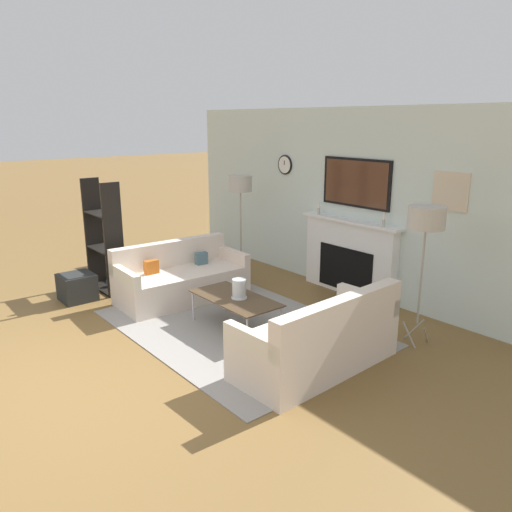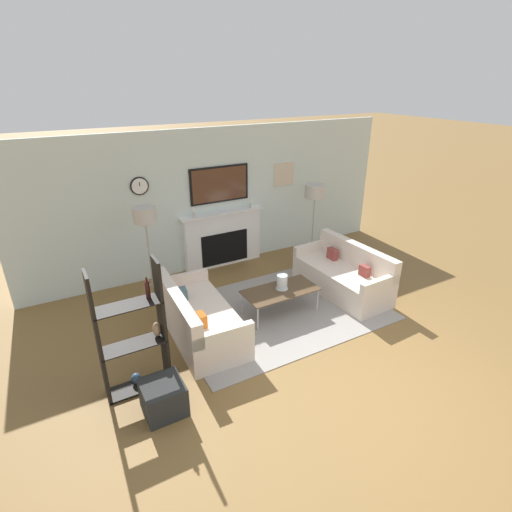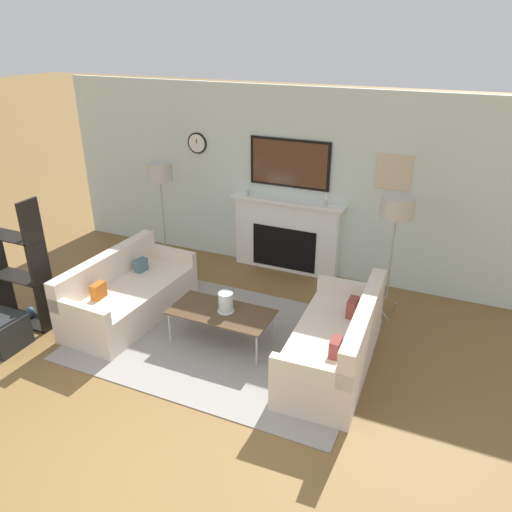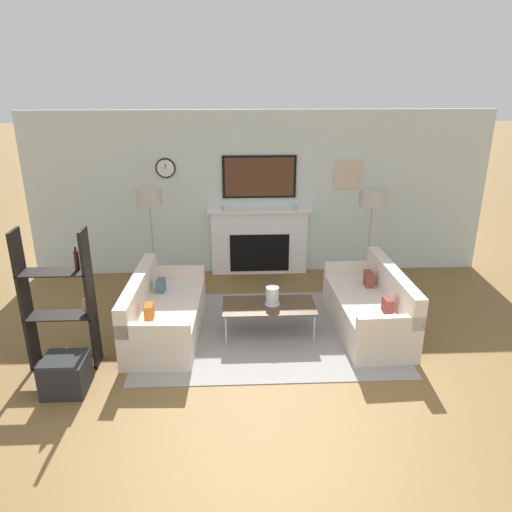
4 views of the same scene
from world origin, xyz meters
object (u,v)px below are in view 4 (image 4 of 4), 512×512
Objects in this scene: hurricane_candle at (272,297)px; floor_lamp_left at (149,198)px; ottoman at (66,374)px; couch_right at (370,309)px; shelf_unit at (60,306)px; coffee_table at (269,307)px; floor_lamp_right at (373,199)px; couch_left at (163,315)px.

hurricane_candle is 0.14× the size of floor_lamp_left.
couch_right is at bearing 17.99° from ottoman.
floor_lamp_left reaches higher than hurricane_candle.
hurricane_candle is 2.56m from shelf_unit.
coffee_table is 0.74× the size of floor_lamp_right.
floor_lamp_left reaches higher than coffee_table.
shelf_unit is 3.66× the size of ottoman.
floor_lamp_right reaches higher than couch_right.
coffee_table is 2.41m from floor_lamp_right.
floor_lamp_left is at bearing 76.35° from ottoman.
couch_right is 3.53m from floor_lamp_left.
couch_left is 1.49m from ottoman.
shelf_unit reaches higher than floor_lamp_left.
hurricane_candle is at bearing -38.35° from floor_lamp_left.
couch_left is 3.52m from floor_lamp_right.
floor_lamp_right reaches higher than ottoman.
shelf_unit is (-2.47, -0.63, 0.24)m from hurricane_candle.
couch_left is at bearing -156.32° from floor_lamp_right.
floor_lamp_left is 1.00× the size of shelf_unit.
couch_right reaches higher than couch_left.
floor_lamp_right is (0.29, 1.33, 1.16)m from couch_right.
floor_lamp_right reaches higher than hurricane_candle.
ottoman is (-3.64, -1.18, -0.11)m from couch_right.
hurricane_candle is 2.30m from floor_lamp_right.
shelf_unit is at bearing -147.58° from couch_left.
shelf_unit is (-0.75, -1.99, -0.75)m from floor_lamp_left.
coffee_table is at bearing -177.56° from couch_right.
coffee_table is 2.53m from shelf_unit.
couch_left is at bearing 178.76° from hurricane_candle.
couch_right is at bearing -102.36° from floor_lamp_right.
couch_left is 7.73× the size of hurricane_candle.
couch_right is 3.87m from shelf_unit.
floor_lamp_left is (-0.29, 1.33, 1.23)m from couch_left.
coffee_table is 0.72× the size of shelf_unit.
floor_lamp_left is 2.90m from ottoman.
hurricane_candle is at bearing -1.24° from couch_left.
couch_left is at bearing -77.67° from floor_lamp_left.
floor_lamp_left is (-1.72, 1.36, 0.99)m from hurricane_candle.
couch_right is (2.74, 0.00, 0.02)m from couch_left.
ottoman is at bearing -153.78° from coffee_table.
couch_right is 4.02× the size of ottoman.
shelf_unit is (-3.79, -0.66, 0.46)m from couch_right.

